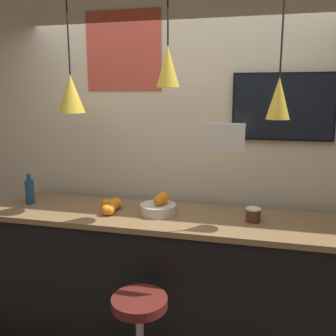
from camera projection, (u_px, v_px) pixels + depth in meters
back_wall at (181, 155)px, 3.08m from camera, size 8.00×0.06×2.90m
service_counter at (168, 282)px, 2.84m from camera, size 2.69×0.66×1.08m
bar_stool at (140, 334)px, 2.32m from camera, size 0.40×0.40×0.73m
fruit_bowl at (159, 207)px, 2.75m from camera, size 0.26×0.26×0.16m
orange_pile at (112, 206)px, 2.83m from camera, size 0.16×0.26×0.08m
juice_bottle at (30, 191)px, 2.99m from camera, size 0.07×0.07×0.24m
spread_jar at (253, 215)px, 2.58m from camera, size 0.10×0.10×0.10m
pendant_lamp_left at (71, 93)px, 2.73m from camera, size 0.20×0.20×1.00m
pendant_lamp_middle at (168, 66)px, 2.52m from camera, size 0.16×0.16×0.82m
pendant_lamp_right at (279, 97)px, 2.39m from camera, size 0.15×0.15×1.02m
mounted_tv at (283, 107)px, 2.76m from camera, size 0.74×0.04×0.50m
hanging_menu_board at (225, 137)px, 2.27m from camera, size 0.24×0.01×0.17m
wall_poster at (123, 51)px, 2.99m from camera, size 0.63×0.01×0.62m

